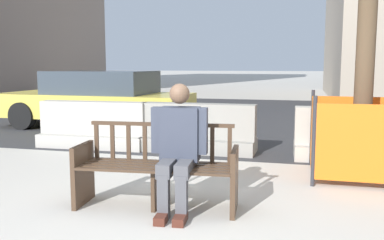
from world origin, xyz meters
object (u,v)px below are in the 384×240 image
Objects in this scene: construction_fence at (361,136)px; jersey_barrier_left at (94,129)px; seated_person at (178,145)px; jersey_barrier_centre at (198,132)px; jersey_barrier_right at (360,139)px; street_bench at (157,170)px; car_taxi_near at (97,99)px.

jersey_barrier_left is at bearing 166.90° from construction_fence.
construction_fence is at bearing 43.38° from seated_person.
jersey_barrier_right is (2.63, -0.07, 0.00)m from jersey_barrier_centre.
seated_person is 3.63m from jersey_barrier_right.
street_bench is at bearing -52.37° from jersey_barrier_left.
jersey_barrier_centre is 2.64m from jersey_barrier_right.
seated_person is at bearing -80.13° from jersey_barrier_centre.
street_bench reaches higher than jersey_barrier_centre.
car_taxi_near is (-3.07, 2.29, 0.35)m from jersey_barrier_centre.
jersey_barrier_left is at bearing -179.93° from jersey_barrier_right.
seated_person is 0.65× the size of jersey_barrier_right.
street_bench is 1.31× the size of seated_person.
jersey_barrier_right is (2.36, 2.90, -0.06)m from street_bench.
construction_fence reaches higher than jersey_barrier_right.
seated_person reaches higher than jersey_barrier_left.
construction_fence is at bearing -23.86° from jersey_barrier_centre.
jersey_barrier_centre is (-0.52, 3.00, -0.35)m from seated_person.
seated_person is at bearing -125.74° from jersey_barrier_right.
street_bench is 0.39m from seated_person.
street_bench is 2.98m from jersey_barrier_centre.
street_bench is 3.65m from jersey_barrier_left.
car_taxi_near is (-1.12, 2.36, 0.35)m from jersey_barrier_left.
construction_fence is 0.28× the size of car_taxi_near.
jersey_barrier_centre is (-0.28, 2.97, -0.06)m from street_bench.
jersey_barrier_centre is at bearing 95.30° from street_bench.
jersey_barrier_centre and jersey_barrier_right have the same top height.
jersey_barrier_left is 0.99× the size of jersey_barrier_right.
street_bench is 1.33× the size of construction_fence.
jersey_barrier_left is at bearing 130.24° from seated_person.
street_bench is 0.86× the size of jersey_barrier_centre.
jersey_barrier_right is (2.11, 2.93, -0.35)m from seated_person.
car_taxi_near is at bearing 115.36° from jersey_barrier_left.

